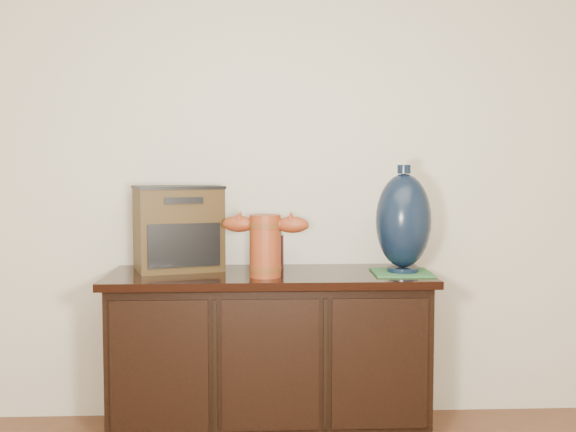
{
  "coord_description": "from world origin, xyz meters",
  "views": [
    {
      "loc": [
        -0.05,
        -0.82,
        1.23
      ],
      "look_at": [
        0.08,
        2.18,
        1.02
      ],
      "focal_mm": 42.0,
      "sensor_mm": 36.0,
      "label": 1
    }
  ],
  "objects_px": {
    "sideboard": "(269,352)",
    "lamp_base": "(403,221)",
    "spray_can": "(277,249)",
    "tv_radio": "(178,228)",
    "terracotta_vessel": "(265,242)"
  },
  "relations": [
    {
      "from": "terracotta_vessel",
      "to": "spray_can",
      "type": "height_order",
      "value": "terracotta_vessel"
    },
    {
      "from": "lamp_base",
      "to": "spray_can",
      "type": "distance_m",
      "value": 0.61
    },
    {
      "from": "sideboard",
      "to": "spray_can",
      "type": "relative_size",
      "value": 7.87
    },
    {
      "from": "tv_radio",
      "to": "spray_can",
      "type": "height_order",
      "value": "tv_radio"
    },
    {
      "from": "spray_can",
      "to": "terracotta_vessel",
      "type": "bearing_deg",
      "value": -102.75
    },
    {
      "from": "tv_radio",
      "to": "terracotta_vessel",
      "type": "bearing_deg",
      "value": -47.43
    },
    {
      "from": "tv_radio",
      "to": "spray_can",
      "type": "xyz_separation_m",
      "value": [
        0.47,
        0.02,
        -0.11
      ]
    },
    {
      "from": "terracotta_vessel",
      "to": "lamp_base",
      "type": "bearing_deg",
      "value": 18.22
    },
    {
      "from": "terracotta_vessel",
      "to": "lamp_base",
      "type": "relative_size",
      "value": 0.8
    },
    {
      "from": "terracotta_vessel",
      "to": "spray_can",
      "type": "distance_m",
      "value": 0.27
    },
    {
      "from": "lamp_base",
      "to": "spray_can",
      "type": "height_order",
      "value": "lamp_base"
    },
    {
      "from": "sideboard",
      "to": "terracotta_vessel",
      "type": "relative_size",
      "value": 3.76
    },
    {
      "from": "sideboard",
      "to": "lamp_base",
      "type": "height_order",
      "value": "lamp_base"
    },
    {
      "from": "terracotta_vessel",
      "to": "tv_radio",
      "type": "relative_size",
      "value": 0.83
    },
    {
      "from": "sideboard",
      "to": "lamp_base",
      "type": "relative_size",
      "value": 3.02
    }
  ]
}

